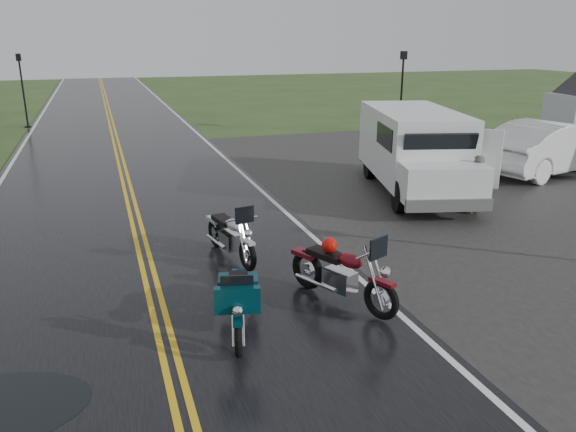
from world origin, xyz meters
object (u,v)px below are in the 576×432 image
object	(u,v)px
motorcycle_red	(382,284)
lamp_post_far_left	(23,91)
motorcycle_teal	(238,321)
motorcycle_silver	(247,243)
lamp_post_far_right	(401,93)
sedan_white	(549,148)
person_at_van	(475,186)
van_white	(402,168)

from	to	relation	value
motorcycle_red	lamp_post_far_left	distance (m)	25.54
motorcycle_teal	motorcycle_silver	world-z (taller)	motorcycle_silver
motorcycle_silver	lamp_post_far_right	size ratio (longest dim) A/B	0.55
motorcycle_red	sedan_white	world-z (taller)	sedan_white
motorcycle_red	person_at_van	size ratio (longest dim) A/B	1.50
van_white	lamp_post_far_right	size ratio (longest dim) A/B	1.62
lamp_post_far_right	van_white	bearing A→B (deg)	-119.32
motorcycle_red	van_white	size ratio (longest dim) A/B	0.37
sedan_white	lamp_post_far_left	distance (m)	24.47
motorcycle_silver	van_white	world-z (taller)	van_white
motorcycle_red	motorcycle_silver	bearing A→B (deg)	95.79
sedan_white	lamp_post_far_left	bearing A→B (deg)	31.55
motorcycle_teal	person_at_van	world-z (taller)	person_at_van
motorcycle_teal	lamp_post_far_right	size ratio (longest dim) A/B	0.53
lamp_post_far_left	motorcycle_teal	bearing A→B (deg)	-78.45
lamp_post_far_left	sedan_white	bearing A→B (deg)	-43.53
motorcycle_silver	sedan_white	distance (m)	12.76
motorcycle_red	motorcycle_silver	world-z (taller)	motorcycle_red
person_at_van	lamp_post_far_left	xyz separation A→B (m)	(-12.56, 19.87, 1.09)
motorcycle_teal	motorcycle_silver	distance (m)	3.09
motorcycle_red	motorcycle_silver	xyz separation A→B (m)	(-1.54, 2.62, -0.05)
lamp_post_far_right	motorcycle_red	bearing A→B (deg)	-120.27
motorcycle_red	motorcycle_teal	distance (m)	2.47
van_white	person_at_van	xyz separation A→B (m)	(1.79, -0.67, -0.47)
motorcycle_silver	van_white	size ratio (longest dim) A/B	0.34
van_white	sedan_white	size ratio (longest dim) A/B	1.17
sedan_white	lamp_post_far_right	xyz separation A→B (m)	(-0.76, 8.68, 1.05)
motorcycle_teal	sedan_white	xyz separation A→B (m)	(12.68, 7.88, 0.28)
motorcycle_silver	van_white	distance (m)	5.48
motorcycle_silver	sedan_white	world-z (taller)	sedan_white
van_white	motorcycle_silver	bearing A→B (deg)	-137.07
motorcycle_teal	van_white	world-z (taller)	van_white
lamp_post_far_right	lamp_post_far_left	bearing A→B (deg)	154.33
motorcycle_red	motorcycle_teal	world-z (taller)	motorcycle_red
motorcycle_red	van_white	bearing A→B (deg)	33.11
motorcycle_silver	lamp_post_far_right	xyz separation A→B (m)	(11.01, 13.61, 1.30)
motorcycle_teal	van_white	xyz separation A→B (m)	(5.72, 5.52, 0.63)
sedan_white	lamp_post_far_right	bearing A→B (deg)	-9.93
motorcycle_red	person_at_van	distance (m)	6.78
motorcycle_red	sedan_white	size ratio (longest dim) A/B	0.43
motorcycle_silver	lamp_post_far_left	world-z (taller)	lamp_post_far_left
motorcycle_silver	lamp_post_far_left	size ratio (longest dim) A/B	0.58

